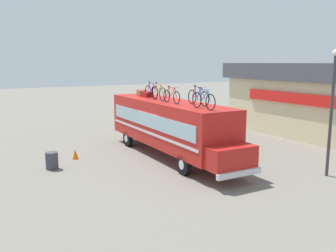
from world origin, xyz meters
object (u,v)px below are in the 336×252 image
luggage_bag_1 (142,92)px  rooftop_bicycle_1 (151,91)px  traffic_cone (75,154)px  bus (169,124)px  rooftop_bicycle_5 (203,100)px  street_lamp (332,105)px  rooftop_bicycle_4 (198,97)px  luggage_bag_3 (147,95)px  luggage_bag_2 (141,93)px  rooftop_bicycle_3 (171,96)px  trash_bin (52,161)px  rooftop_bicycle_2 (158,93)px

luggage_bag_1 → rooftop_bicycle_1: size_ratio=0.31×
traffic_cone → bus: bearing=67.7°
rooftop_bicycle_5 → street_lamp: street_lamp is taller
rooftop_bicycle_4 → luggage_bag_3: bearing=-176.6°
luggage_bag_1 → street_lamp: (10.72, 4.25, 0.04)m
luggage_bag_2 → luggage_bag_3: 0.77m
rooftop_bicycle_1 → rooftop_bicycle_3: rooftop_bicycle_1 is taller
luggage_bag_3 → rooftop_bicycle_5: (6.32, -0.30, 0.25)m
bus → luggage_bag_2: luggage_bag_2 is taller
rooftop_bicycle_3 → traffic_cone: (-2.85, -4.27, -3.14)m
luggage_bag_3 → street_lamp: street_lamp is taller
rooftop_bicycle_3 → bus: bearing=157.4°
rooftop_bicycle_1 → rooftop_bicycle_5: (5.71, -0.27, 0.01)m
street_lamp → traffic_cone: bearing=-132.3°
luggage_bag_1 → street_lamp: 11.53m
luggage_bag_1 → trash_bin: (3.62, -6.46, -2.78)m
rooftop_bicycle_3 → trash_bin: rooftop_bicycle_3 is taller
rooftop_bicycle_3 → rooftop_bicycle_4: bearing=25.0°
luggage_bag_3 → rooftop_bicycle_2: size_ratio=0.40×
trash_bin → rooftop_bicycle_3: bearing=74.9°
rooftop_bicycle_2 → rooftop_bicycle_1: bearing=168.9°
rooftop_bicycle_3 → street_lamp: (5.55, 4.98, -0.17)m
luggage_bag_2 → rooftop_bicycle_4: bearing=3.4°
rooftop_bicycle_3 → rooftop_bicycle_5: rooftop_bicycle_5 is taller
bus → luggage_bag_3: luggage_bag_3 is taller
rooftop_bicycle_4 → traffic_cone: (-4.28, -4.94, -3.17)m
luggage_bag_3 → rooftop_bicycle_2: 2.08m
rooftop_bicycle_1 → rooftop_bicycle_2: bearing=-11.1°
luggage_bag_3 → traffic_cone: 5.53m
luggage_bag_1 → bus: bearing=-4.6°
trash_bin → luggage_bag_1: bearing=119.3°
luggage_bag_1 → street_lamp: size_ratio=0.09×
luggage_bag_2 → rooftop_bicycle_2: rooftop_bicycle_2 is taller
rooftop_bicycle_4 → traffic_cone: 7.26m
luggage_bag_1 → traffic_cone: (2.32, -5.00, -2.93)m
luggage_bag_1 → rooftop_bicycle_5: bearing=-4.8°
rooftop_bicycle_2 → luggage_bag_1: bearing=169.5°
rooftop_bicycle_3 → luggage_bag_2: bearing=175.7°
street_lamp → luggage_bag_3: bearing=-153.2°
luggage_bag_1 → rooftop_bicycle_5: 7.95m
street_lamp → rooftop_bicycle_1: bearing=-151.4°
bus → traffic_cone: bus is taller
bus → trash_bin: bearing=-95.7°
rooftop_bicycle_3 → rooftop_bicycle_5: (2.75, 0.07, 0.03)m
bus → trash_bin: 6.31m
trash_bin → traffic_cone: trash_bin is taller
rooftop_bicycle_4 → street_lamp: size_ratio=0.32×
luggage_bag_2 → luggage_bag_3: bearing=3.4°
luggage_bag_2 → trash_bin: luggage_bag_2 is taller
luggage_bag_3 → traffic_cone: (0.72, -4.63, -2.92)m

